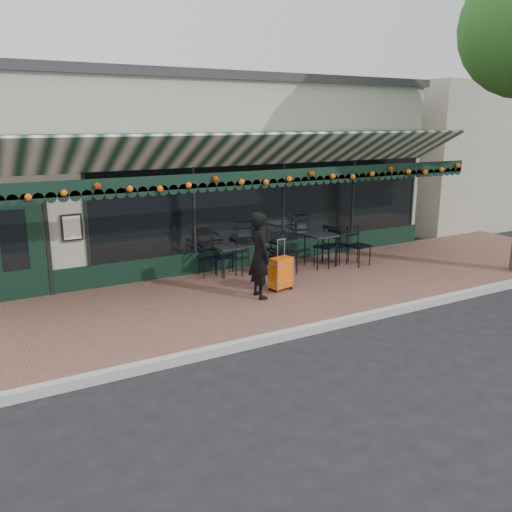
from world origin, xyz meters
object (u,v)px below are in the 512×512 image
chair_b_left (226,257)px  cafe_table_b (228,249)px  chair_a_front (359,246)px  cafe_table_a (321,237)px  chair_a_right (339,245)px  woman (260,255)px  chair_a_left (326,247)px  chair_b_right (280,257)px  chair_solo (208,259)px  chair_b_front (285,253)px  suitcase (281,273)px

chair_b_left → cafe_table_b: bearing=22.2°
cafe_table_b → chair_a_front: (3.18, -0.77, -0.14)m
cafe_table_a → chair_a_right: (0.61, 0.06, -0.28)m
woman → cafe_table_b: bearing=0.6°
chair_a_left → chair_b_right: size_ratio=1.26×
chair_b_right → chair_solo: size_ratio=1.02×
chair_a_left → chair_b_right: chair_a_left is taller
cafe_table_a → chair_b_front: 1.16m
chair_a_front → suitcase: bearing=-173.3°
chair_b_front → chair_b_right: bearing=114.9°
suitcase → chair_a_left: 2.24m
chair_a_front → chair_a_left: bearing=148.6°
chair_a_left → chair_solo: (-2.84, 0.66, -0.11)m
cafe_table_a → chair_b_right: cafe_table_a is taller
suitcase → chair_a_left: (1.96, 1.06, 0.13)m
cafe_table_a → cafe_table_b: size_ratio=1.16×
cafe_table_a → chair_b_left: bearing=169.3°
chair_b_front → chair_a_right: bearing=-2.8°
cafe_table_a → chair_solo: 2.82m
chair_a_left → chair_a_front: (0.75, -0.32, -0.01)m
woman → suitcase: size_ratio=1.60×
chair_a_left → chair_b_front: 1.24m
woman → chair_a_left: woman is taller
suitcase → cafe_table_b: suitcase is taller
woman → chair_solo: size_ratio=2.26×
suitcase → chair_b_front: bearing=40.2°
chair_a_right → chair_b_front: bearing=83.3°
chair_a_left → chair_b_left: chair_a_left is taller
cafe_table_a → chair_a_right: size_ratio=0.92×
chair_solo → chair_b_left: bearing=-105.5°
woman → chair_b_left: size_ratio=2.04×
chair_b_front → suitcase: bearing=-136.3°
woman → chair_b_left: (0.14, 1.79, -0.44)m
woman → cafe_table_a: bearing=-55.5°
chair_b_front → chair_b_left: bearing=143.9°
chair_b_left → cafe_table_a: bearing=82.5°
chair_a_front → chair_b_right: bearing=161.8°
cafe_table_b → chair_a_right: 2.95m
chair_a_front → chair_b_front: (-1.99, 0.25, 0.01)m
chair_a_front → chair_a_right: bearing=109.3°
cafe_table_a → chair_solo: bearing=168.1°
chair_a_left → chair_solo: bearing=-126.3°
suitcase → cafe_table_a: size_ratio=1.36×
cafe_table_a → chair_b_right: bearing=-177.3°
chair_b_left → chair_b_right: bearing=69.7°
chair_a_left → chair_a_right: (0.51, 0.15, -0.06)m
chair_a_front → chair_solo: 3.73m
cafe_table_b → chair_b_front: chair_b_front is taller
suitcase → chair_a_front: (2.72, 0.74, 0.12)m
chair_a_right → chair_a_front: size_ratio=0.90×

